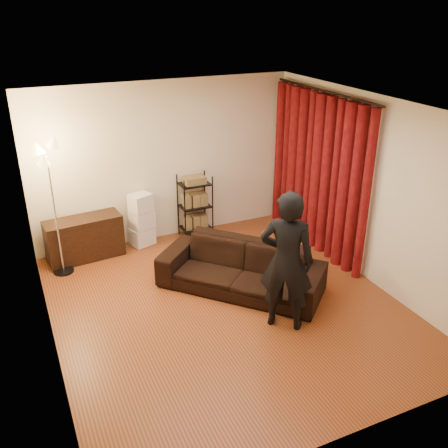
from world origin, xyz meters
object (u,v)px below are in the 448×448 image
floor_lamp (55,210)px  wire_shelf (195,206)px  storage_boxes (142,220)px  sofa (241,268)px  person (287,261)px  media_cabinet (85,238)px

floor_lamp → wire_shelf: bearing=9.1°
storage_boxes → sofa: bearing=-65.9°
person → wire_shelf: 2.97m
storage_boxes → wire_shelf: (0.96, -0.03, 0.10)m
storage_boxes → floor_lamp: 1.55m
sofa → storage_boxes: bearing=161.3°
sofa → wire_shelf: wire_shelf is taller
person → media_cabinet: person is taller
media_cabinet → wire_shelf: size_ratio=1.06×
media_cabinet → wire_shelf: wire_shelf is taller
person → wire_shelf: bearing=-50.0°
wire_shelf → storage_boxes: bearing=-161.6°
sofa → floor_lamp: size_ratio=1.13×
person → storage_boxes: bearing=-32.3°
wire_shelf → floor_lamp: floor_lamp is taller
storage_boxes → person: bearing=-71.2°
media_cabinet → wire_shelf: bearing=-4.4°
sofa → person: size_ratio=1.26×
media_cabinet → storage_boxes: 0.98m
person → floor_lamp: (-2.40, 2.57, 0.11)m
person → media_cabinet: 3.56m
media_cabinet → wire_shelf: 1.94m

